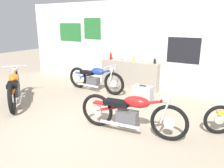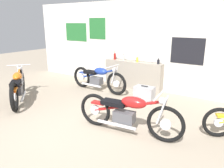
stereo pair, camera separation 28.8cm
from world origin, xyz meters
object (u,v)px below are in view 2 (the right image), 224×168
object	(u,v)px
bottle_leftmost	(115,56)
motorcycle_red	(128,112)
bottle_left_center	(124,58)
bottle_center	(137,59)
hard_case_silver	(144,94)
motorcycle_orange	(18,86)
bottle_right_center	(158,62)
motorcycle_blue	(98,78)

from	to	relation	value
bottle_leftmost	motorcycle_red	world-z (taller)	bottle_leftmost
bottle_left_center	bottle_center	distance (m)	0.50
hard_case_silver	motorcycle_orange	bearing A→B (deg)	-146.83
bottle_center	hard_case_silver	bearing A→B (deg)	-52.23
bottle_right_center	motorcycle_red	size ratio (longest dim) A/B	0.08
bottle_left_center	motorcycle_orange	xyz separation A→B (m)	(-1.64, -2.85, -0.55)
motorcycle_red	bottle_right_center	bearing A→B (deg)	101.30
motorcycle_red	motorcycle_blue	size ratio (longest dim) A/B	1.04
bottle_right_center	hard_case_silver	bearing A→B (deg)	-86.50
motorcycle_red	motorcycle_orange	distance (m)	3.38
bottle_left_center	motorcycle_red	xyz separation A→B (m)	(1.74, -2.73, -0.55)
bottle_left_center	motorcycle_blue	distance (m)	1.11
bottle_leftmost	motorcycle_orange	xyz separation A→B (m)	(-1.27, -2.87, -0.57)
bottle_center	hard_case_silver	size ratio (longest dim) A/B	0.36
motorcycle_orange	hard_case_silver	distance (m)	3.45
hard_case_silver	bottle_right_center	bearing A→B (deg)	93.50
motorcycle_orange	motorcycle_red	bearing A→B (deg)	1.97
motorcycle_blue	bottle_center	bearing A→B (deg)	43.51
motorcycle_orange	bottle_right_center	bearing A→B (deg)	45.89
motorcycle_orange	bottle_leftmost	bearing A→B (deg)	66.16
bottle_center	motorcycle_red	xyz separation A→B (m)	(1.24, -2.73, -0.54)
bottle_left_center	motorcycle_orange	distance (m)	3.33
bottle_left_center	bottle_right_center	bearing A→B (deg)	3.10
motorcycle_blue	hard_case_silver	distance (m)	1.67
motorcycle_orange	hard_case_silver	world-z (taller)	motorcycle_orange
motorcycle_red	hard_case_silver	size ratio (longest dim) A/B	4.00
bottle_leftmost	motorcycle_blue	xyz separation A→B (m)	(-0.04, -0.89, -0.59)
bottle_left_center	bottle_right_center	xyz separation A→B (m)	(1.18, 0.06, -0.02)
bottle_center	motorcycle_orange	distance (m)	3.60
motorcycle_red	hard_case_silver	world-z (taller)	motorcycle_red
motorcycle_red	motorcycle_orange	xyz separation A→B (m)	(-3.38, -0.12, -0.00)
bottle_left_center	hard_case_silver	size ratio (longest dim) A/B	0.40
bottle_left_center	motorcycle_red	size ratio (longest dim) A/B	0.10
bottle_left_center	motorcycle_red	world-z (taller)	bottle_left_center
bottle_leftmost	bottle_left_center	world-z (taller)	bottle_leftmost
bottle_center	bottle_right_center	distance (m)	0.68
bottle_right_center	bottle_leftmost	bearing A→B (deg)	-178.53
bottle_center	motorcycle_blue	xyz separation A→B (m)	(-0.91, -0.87, -0.55)
motorcycle_orange	hard_case_silver	xyz separation A→B (m)	(2.88, 1.89, -0.22)
bottle_center	bottle_leftmost	bearing A→B (deg)	178.34
motorcycle_red	motorcycle_orange	size ratio (longest dim) A/B	1.26
motorcycle_blue	motorcycle_orange	size ratio (longest dim) A/B	1.22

